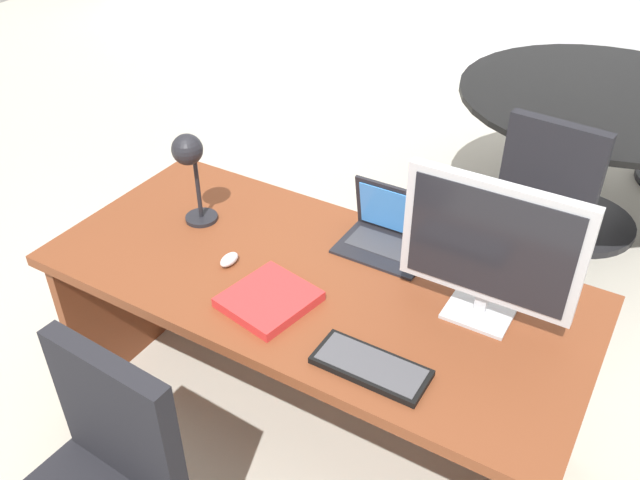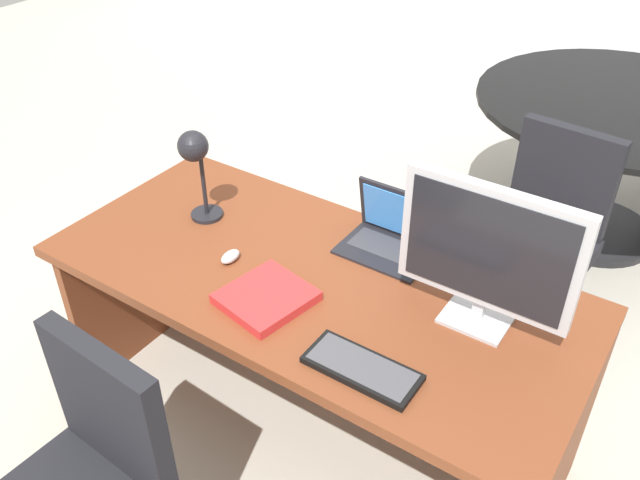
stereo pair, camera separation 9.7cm
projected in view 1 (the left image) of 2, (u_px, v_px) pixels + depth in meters
The scene contains 10 objects.
ground at pixel (454, 237), 3.71m from camera, with size 12.00×12.00×0.00m, color #B7B2A3.
desk at pixel (321, 313), 2.37m from camera, with size 1.83×0.84×0.75m.
monitor at pixel (491, 246), 1.91m from camera, with size 0.53×0.16×0.47m.
laptop at pixel (391, 227), 2.33m from camera, with size 0.31×0.23×0.22m.
keyboard at pixel (371, 367), 1.87m from camera, with size 0.33×0.14×0.02m.
mouse at pixel (229, 260), 2.26m from camera, with size 0.05×0.08×0.04m.
desk_lamp at pixel (190, 161), 2.33m from camera, with size 0.12×0.14×0.36m.
book at pixel (269, 299), 2.10m from camera, with size 0.29×0.30×0.03m.
meeting_table at pixel (599, 128), 3.46m from camera, with size 1.48×1.48×0.80m.
meeting_chair_far at pixel (525, 246), 3.01m from camera, with size 0.56×0.56×0.92m.
Camera 1 is at (0.91, -1.48, 2.14)m, focal length 37.45 mm.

